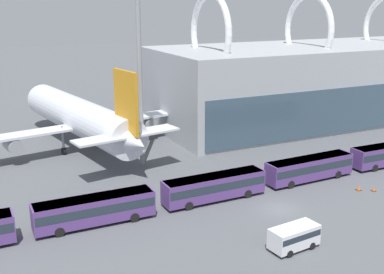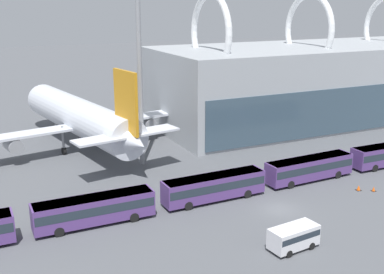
{
  "view_description": "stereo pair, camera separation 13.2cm",
  "coord_description": "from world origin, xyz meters",
  "views": [
    {
      "loc": [
        -30.14,
        -40.36,
        22.41
      ],
      "look_at": [
        -2.16,
        18.19,
        4.0
      ],
      "focal_mm": 45.0,
      "sensor_mm": 36.0,
      "label": 1
    },
    {
      "loc": [
        -30.02,
        -40.42,
        22.41
      ],
      "look_at": [
        -2.16,
        18.19,
        4.0
      ],
      "focal_mm": 45.0,
      "sensor_mm": 36.0,
      "label": 2
    }
  ],
  "objects": [
    {
      "name": "floodlight_mast",
      "position": [
        -8.56,
        21.16,
        19.86
      ],
      "size": [
        2.66,
        2.66,
        32.08
      ],
      "color": "gray",
      "rests_on": "ground_plane"
    },
    {
      "name": "airliner_at_gate_far",
      "position": [
        44.33,
        37.34,
        5.02
      ],
      "size": [
        42.25,
        41.88,
        14.59
      ],
      "rotation": [
        0.0,
        0.0,
        1.77
      ],
      "color": "silver",
      "rests_on": "ground_plane"
    },
    {
      "name": "shuttle_bus_2",
      "position": [
        -5.4,
        5.42,
        1.8
      ],
      "size": [
        12.54,
        2.76,
        3.04
      ],
      "rotation": [
        0.0,
        0.0,
        0.02
      ],
      "color": "#56387A",
      "rests_on": "ground_plane"
    },
    {
      "name": "service_van_foreground",
      "position": [
        -4.08,
        -7.89,
        1.32
      ],
      "size": [
        5.04,
        2.6,
        2.24
      ],
      "rotation": [
        0.0,
        0.0,
        3.25
      ],
      "color": "silver",
      "rests_on": "ground_plane"
    },
    {
      "name": "traffic_cone_1",
      "position": [
        13.53,
        -0.53,
        0.29
      ],
      "size": [
        0.52,
        0.52,
        0.6
      ],
      "color": "black",
      "rests_on": "ground_plane"
    },
    {
      "name": "ground_plane",
      "position": [
        0.0,
        0.0,
        0.0
      ],
      "size": [
        440.0,
        440.0,
        0.0
      ],
      "primitive_type": "plane",
      "color": "#515459"
    },
    {
      "name": "shuttle_bus_3",
      "position": [
        8.72,
        5.84,
        1.8
      ],
      "size": [
        12.57,
        2.96,
        3.04
      ],
      "rotation": [
        0.0,
        0.0,
        0.03
      ],
      "color": "#56387A",
      "rests_on": "ground_plane"
    },
    {
      "name": "airliner_at_gate_near",
      "position": [
        -14.39,
        32.28,
        5.0
      ],
      "size": [
        38.94,
        39.23,
        14.01
      ],
      "rotation": [
        0.0,
        0.0,
        1.75
      ],
      "color": "silver",
      "rests_on": "ground_plane"
    },
    {
      "name": "shuttle_bus_1",
      "position": [
        -19.52,
        5.14,
        1.8
      ],
      "size": [
        12.51,
        2.65,
        3.04
      ],
      "rotation": [
        0.0,
        0.0,
        -0.0
      ],
      "color": "#56387A",
      "rests_on": "ground_plane"
    },
    {
      "name": "traffic_cone_0",
      "position": [
        12.07,
        0.47,
        0.32
      ],
      "size": [
        0.62,
        0.62,
        0.67
      ],
      "color": "black",
      "rests_on": "ground_plane"
    }
  ]
}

